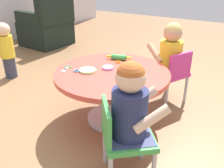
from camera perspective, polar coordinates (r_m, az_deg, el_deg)
The scene contains 14 objects.
ground_plane at distance 2.22m, azimuth -0.00°, elevation -8.10°, with size 10.00×10.00×0.00m, color olive.
craft_table at distance 2.04m, azimuth -0.00°, elevation 0.38°, with size 0.95×0.95×0.46m.
child_chair_left at distance 1.51m, azimuth 2.59°, elevation -12.28°, with size 0.42×0.42×0.54m.
seated_child_left at distance 1.39m, azimuth 4.39°, elevation -4.71°, with size 0.43×0.44×0.51m.
child_chair_right at distance 2.42m, azimuth 13.73°, elevation 2.42°, with size 0.40×0.40×0.54m.
seated_child_right at distance 2.37m, azimuth 13.62°, elevation 7.79°, with size 0.39×0.43×0.51m.
armchair_dark at distance 4.40m, azimuth -14.92°, elevation 12.75°, with size 0.75×0.76×0.85m.
toddler_standing at distance 3.16m, azimuth -23.54°, elevation 7.54°, with size 0.17×0.17×0.67m.
rolling_pin at distance 2.25m, azimuth 1.62°, elevation 6.33°, with size 0.09×0.23×0.05m.
craft_scissors at distance 2.09m, azimuth -10.61°, elevation 3.72°, with size 0.14×0.10×0.01m.
playdough_blob_0 at distance 2.00m, azimuth -5.74°, elevation 3.19°, with size 0.14×0.14×0.02m, color #B2E58C.
playdough_blob_1 at distance 2.05m, azimuth -0.98°, elevation 3.86°, with size 0.10×0.10×0.02m, color #CC99E5.
cookie_cutter_0 at distance 2.01m, azimuth -8.35°, elevation 3.07°, with size 0.05×0.05×0.01m, color #3F99D8.
cookie_cutter_1 at distance 2.19m, azimuth 1.42°, elevation 5.20°, with size 0.05×0.05×0.01m, color orange.
Camera 1 is at (-1.57, -0.96, 1.23)m, focal length 38.89 mm.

